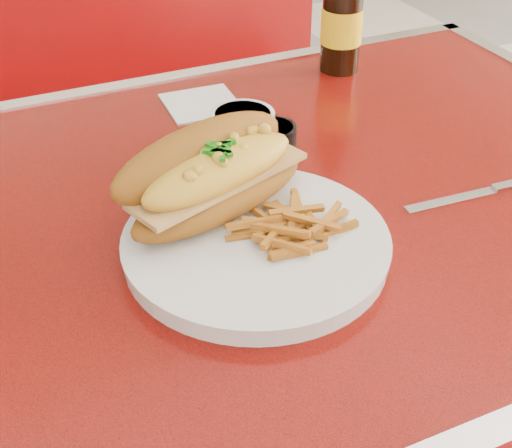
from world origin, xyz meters
name	(u,v)px	position (x,y,z in m)	size (l,w,h in m)	color
diner_table	(253,300)	(0.00, 0.00, 0.61)	(1.23, 0.83, 0.77)	red
booth_bench_far	(120,198)	(0.00, 0.81, 0.29)	(1.20, 0.51, 0.90)	maroon
dinner_plate	(256,244)	(-0.04, -0.09, 0.78)	(0.39, 0.39, 0.02)	silver
mac_hoagie	(212,174)	(-0.06, -0.02, 0.84)	(0.27, 0.19, 0.11)	#925817
fries_pile	(294,224)	(0.00, -0.10, 0.80)	(0.10, 0.09, 0.03)	orange
fork	(283,230)	(0.00, -0.09, 0.79)	(0.08, 0.15, 0.00)	silver
gravy_ramekin	(243,128)	(0.05, 0.14, 0.80)	(0.12, 0.12, 0.05)	silver
sauce_cup_right	(272,136)	(0.08, 0.11, 0.79)	(0.07, 0.07, 0.03)	black
beer_bottle	(343,10)	(0.30, 0.31, 0.87)	(0.07, 0.07, 0.27)	black
knife	(488,191)	(0.28, -0.10, 0.77)	(0.20, 0.03, 0.01)	silver
paper_napkin	(202,104)	(0.04, 0.28, 0.77)	(0.11, 0.11, 0.00)	white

